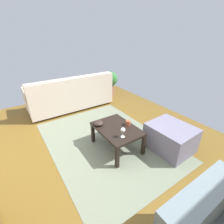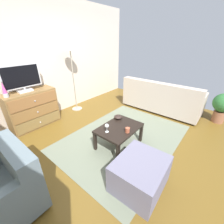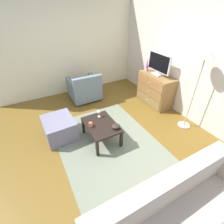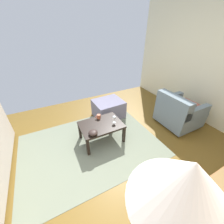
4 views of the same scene
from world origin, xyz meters
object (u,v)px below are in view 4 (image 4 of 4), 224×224
armchair (179,112)px  bowl_decorative (93,133)px  wine_glass (114,118)px  ottoman (108,109)px  coffee_table (101,126)px  mug (99,117)px  standing_lamp (172,212)px

armchair → bowl_decorative: bearing=-3.2°
wine_glass → ottoman: (-0.26, -0.80, -0.30)m
coffee_table → wine_glass: wine_glass is taller
bowl_decorative → mug: bearing=-123.9°
wine_glass → bowl_decorative: 0.52m
mug → armchair: (-1.75, 0.52, -0.11)m
mug → standing_lamp: 2.43m
mug → coffee_table: bearing=80.0°
coffee_table → bowl_decorative: (0.24, 0.21, 0.09)m
wine_glass → bowl_decorative: size_ratio=0.97×
wine_glass → bowl_decorative: bearing=15.3°
wine_glass → standing_lamp: (0.77, 1.83, 0.99)m
coffee_table → mug: bearing=-100.0°
coffee_table → wine_glass: size_ratio=5.13×
mug → standing_lamp: standing_lamp is taller
coffee_table → armchair: (-1.78, 0.32, -0.01)m
wine_glass → armchair: size_ratio=0.19×
coffee_table → armchair: size_ratio=0.99×
ottoman → standing_lamp: size_ratio=0.40×
ottoman → coffee_table: bearing=55.0°
standing_lamp → mug: bearing=-104.7°
coffee_table → mug: size_ratio=7.06×
mug → bowl_decorative: (0.27, 0.41, -0.01)m
wine_glass → ottoman: bearing=-107.9°
ottoman → standing_lamp: 3.11m
mug → armchair: armchair is taller
bowl_decorative → ottoman: (-0.75, -0.94, -0.22)m
bowl_decorative → armchair: 2.03m
coffee_table → mug: (-0.04, -0.20, 0.10)m
standing_lamp → armchair: bearing=-145.4°
coffee_table → bowl_decorative: 0.33m
bowl_decorative → standing_lamp: 2.03m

